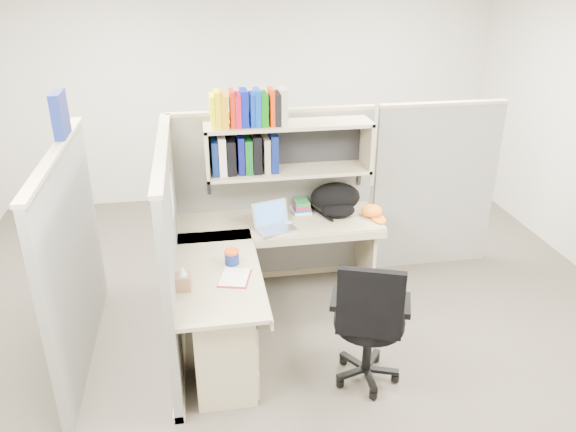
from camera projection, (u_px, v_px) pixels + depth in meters
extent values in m
plane|color=#37332A|center=(291.00, 330.00, 4.64)|extent=(6.00, 6.00, 0.00)
plane|color=#BCB8A9|center=(248.00, 90.00, 6.77)|extent=(6.00, 0.00, 6.00)
cube|color=#61615C|center=(274.00, 199.00, 5.11)|extent=(1.80, 0.06, 1.60)
cube|color=tan|center=(273.00, 111.00, 4.77)|extent=(1.80, 0.08, 0.03)
cube|color=#61615C|center=(172.00, 253.00, 4.17)|extent=(0.06, 1.80, 1.60)
cube|color=tan|center=(161.00, 148.00, 3.83)|extent=(0.08, 1.80, 0.03)
cube|color=#61615C|center=(73.00, 261.00, 4.06)|extent=(0.06, 1.80, 1.60)
cube|color=#61615C|center=(434.00, 188.00, 5.35)|extent=(1.20, 0.06, 1.60)
cube|color=navy|center=(60.00, 115.00, 3.96)|extent=(0.07, 0.27, 0.32)
cube|color=white|center=(172.00, 196.00, 4.14)|extent=(0.00, 0.21, 0.28)
cube|color=tan|center=(288.00, 125.00, 4.64)|extent=(1.40, 0.34, 0.03)
cube|color=tan|center=(288.00, 171.00, 4.81)|extent=(1.40, 0.34, 0.03)
cube|color=tan|center=(206.00, 153.00, 4.62)|extent=(0.03, 0.34, 0.44)
cube|color=tan|center=(367.00, 144.00, 4.83)|extent=(0.03, 0.34, 0.44)
cube|color=black|center=(285.00, 143.00, 4.87)|extent=(1.38, 0.01, 0.41)
cube|color=#E9E304|center=(212.00, 111.00, 4.46)|extent=(0.03, 0.20, 0.26)
cube|color=#E0C304|center=(217.00, 109.00, 4.46)|extent=(0.05, 0.20, 0.29)
cube|color=#D79004|center=(224.00, 110.00, 4.48)|extent=(0.06, 0.20, 0.26)
cube|color=#AC1D06|center=(232.00, 108.00, 4.48)|extent=(0.04, 0.20, 0.29)
cube|color=#B70729|center=(237.00, 110.00, 4.50)|extent=(0.05, 0.20, 0.26)
cube|color=#041186|center=(244.00, 108.00, 4.50)|extent=(0.06, 0.20, 0.29)
cube|color=#05259B|center=(252.00, 109.00, 4.51)|extent=(0.04, 0.20, 0.26)
cube|color=#0536A1|center=(257.00, 107.00, 4.51)|extent=(0.04, 0.20, 0.29)
cube|color=#096007|center=(264.00, 109.00, 4.53)|extent=(0.06, 0.20, 0.26)
cube|color=red|center=(271.00, 107.00, 4.53)|extent=(0.04, 0.20, 0.29)
cube|color=black|center=(277.00, 108.00, 4.54)|extent=(0.05, 0.20, 0.26)
cube|color=#B4A88B|center=(283.00, 106.00, 4.55)|extent=(0.06, 0.20, 0.29)
cube|color=#07194B|center=(215.00, 157.00, 4.66)|extent=(0.05, 0.24, 0.29)
cube|color=silver|center=(222.00, 154.00, 4.67)|extent=(0.06, 0.24, 0.32)
cube|color=black|center=(231.00, 156.00, 4.69)|extent=(0.07, 0.24, 0.29)
cube|color=#080C52|center=(240.00, 153.00, 4.69)|extent=(0.05, 0.24, 0.32)
cube|color=#0A4C13|center=(248.00, 155.00, 4.71)|extent=(0.06, 0.24, 0.29)
cube|color=black|center=(256.00, 153.00, 4.71)|extent=(0.07, 0.24, 0.32)
cube|color=gray|center=(266.00, 154.00, 4.73)|extent=(0.05, 0.24, 0.29)
cube|color=#081451|center=(273.00, 152.00, 4.73)|extent=(0.06, 0.24, 0.32)
cube|color=tan|center=(279.00, 223.00, 4.85)|extent=(1.74, 0.60, 0.03)
cube|color=tan|center=(218.00, 273.00, 4.07)|extent=(0.60, 1.34, 0.03)
cube|color=tan|center=(285.00, 242.00, 4.60)|extent=(1.74, 0.02, 0.07)
cube|color=tan|center=(259.00, 273.00, 4.13)|extent=(0.02, 1.34, 0.07)
cube|color=tan|center=(224.00, 344.00, 3.92)|extent=(0.40, 0.55, 0.68)
cube|color=tan|center=(253.00, 318.00, 3.87)|extent=(0.02, 0.50, 0.16)
cube|color=tan|center=(254.00, 339.00, 3.94)|extent=(0.02, 0.50, 0.16)
cube|color=tan|center=(255.00, 364.00, 4.03)|extent=(0.02, 0.50, 0.22)
cube|color=#B2B2B7|center=(255.00, 317.00, 3.87)|extent=(0.01, 0.12, 0.01)
cube|color=tan|center=(365.00, 251.00, 5.15)|extent=(0.03, 0.55, 0.70)
cylinder|color=navy|center=(232.00, 258.00, 4.15)|extent=(0.11, 0.11, 0.10)
cylinder|color=#D54814|center=(232.00, 252.00, 4.12)|extent=(0.11, 0.11, 0.02)
ellipsoid|color=#91AECD|center=(288.00, 223.00, 4.78)|extent=(0.09, 0.07, 0.03)
cylinder|color=white|center=(269.00, 209.00, 4.94)|extent=(0.08, 0.08, 0.11)
cylinder|color=black|center=(369.00, 321.00, 3.89)|extent=(0.49, 0.49, 0.07)
cube|color=black|center=(370.00, 304.00, 3.57)|extent=(0.42, 0.20, 0.49)
cylinder|color=black|center=(368.00, 345.00, 3.97)|extent=(0.06, 0.06, 0.43)
cylinder|color=black|center=(366.00, 372.00, 4.08)|extent=(0.47, 0.47, 0.11)
cube|color=black|center=(335.00, 298.00, 3.86)|extent=(0.14, 0.28, 0.04)
cube|color=black|center=(407.00, 305.00, 3.78)|extent=(0.14, 0.28, 0.04)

